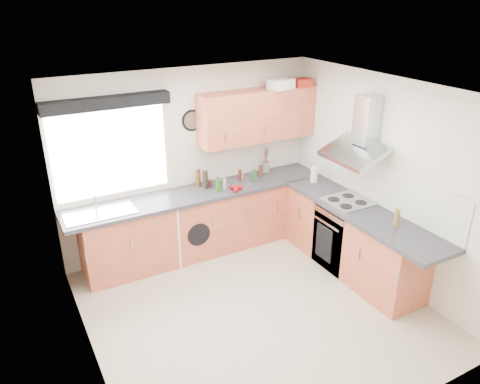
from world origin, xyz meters
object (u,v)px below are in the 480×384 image
oven (344,235)px  upper_cabinets (258,115)px  extractor_hood (360,136)px  washing_machine (190,225)px

oven → upper_cabinets: bearing=112.5°
extractor_hood → washing_machine: bearing=145.4°
washing_machine → upper_cabinets: bearing=2.7°
extractor_hood → washing_machine: 2.53m
upper_cabinets → washing_machine: bearing=-174.6°
extractor_hood → washing_machine: (-1.77, 1.22, -1.33)m
extractor_hood → upper_cabinets: (-0.65, 1.33, 0.03)m
extractor_hood → oven: bearing=180.0°
upper_cabinets → washing_machine: upper_cabinets is taller
extractor_hood → upper_cabinets: 1.48m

